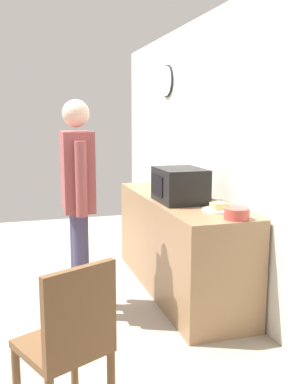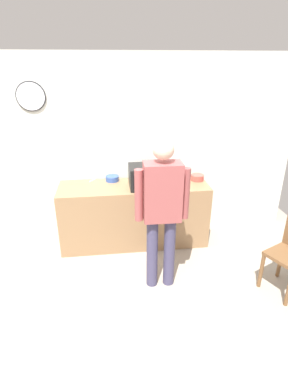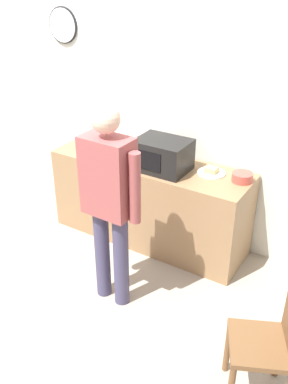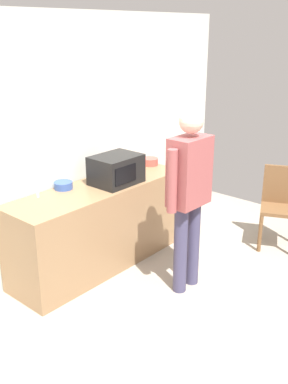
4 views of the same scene
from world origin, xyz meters
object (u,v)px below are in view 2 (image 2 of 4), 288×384
Objects in this scene: spoon_utensil at (93,180)px; person_standing at (162,206)px; sandwich_plate at (177,180)px; fork_utensil at (143,178)px; cereal_bowl at (197,177)px; microwave at (148,176)px; salad_bowl at (112,178)px.

person_standing is at bearing -57.87° from spoon_utensil.
fork_utensil is (-0.47, 0.18, -0.02)m from sandwich_plate.
sandwich_plate is 1.40× the size of cereal_bowl.
cereal_bowl is at bearing -6.94° from spoon_utensil.
sandwich_plate is 1.15m from person_standing.
microwave is 0.77m from cereal_bowl.
spoon_utensil is (-0.28, 0.06, -0.03)m from salad_bowl.
salad_bowl is 1.22m from cereal_bowl.
fork_utensil is (-0.77, 0.18, -0.04)m from cereal_bowl.
fork_utensil is at bearing 94.11° from microwave.
microwave is 1.90× the size of sandwich_plate.
fork_utensil is 0.73m from spoon_utensil.
spoon_utensil is 1.48m from person_standing.
microwave is 2.65× the size of salad_bowl.
sandwich_plate is 0.92m from salad_bowl.
sandwich_plate is 1.55× the size of spoon_utensil.
cereal_bowl is at bearing 12.32° from microwave.
person_standing reaches higher than fork_utensil.
spoon_utensil is at bearing 155.41° from microwave.
microwave is 2.66× the size of cereal_bowl.
person_standing is (0.78, -1.25, 0.14)m from spoon_utensil.
salad_bowl is at bearing 172.34° from sandwich_plate.
sandwich_plate is 1.55× the size of fork_utensil.
cereal_bowl is 1.50m from spoon_utensil.
sandwich_plate reaches higher than fork_utensil.
person_standing is at bearing -87.98° from microwave.
salad_bowl is (-0.92, 0.12, 0.02)m from sandwich_plate.
sandwich_plate is 0.15× the size of person_standing.
sandwich_plate is at bearing -8.62° from spoon_utensil.
sandwich_plate is at bearing 20.32° from microwave.
salad_bowl is 0.46m from fork_utensil.
salad_bowl is at bearing -172.92° from fork_utensil.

